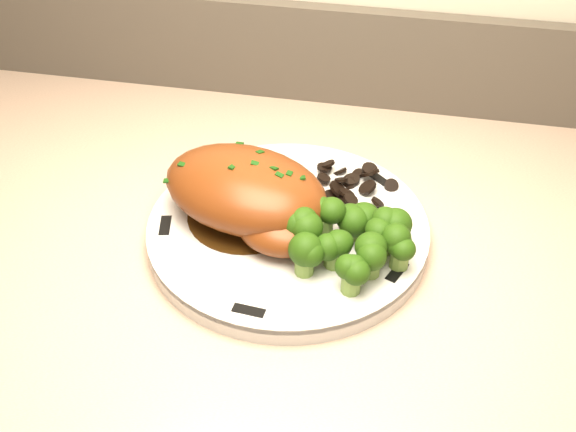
# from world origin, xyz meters

# --- Properties ---
(plate) EXTENTS (0.27, 0.27, 0.02)m
(plate) POSITION_xyz_m (-0.40, 1.72, 0.99)
(plate) COLOR silver
(plate) RESTS_ON counter
(rim_accent_0) EXTENTS (0.03, 0.03, 0.00)m
(rim_accent_0) POSITION_xyz_m (-0.32, 1.81, 1.00)
(rim_accent_0) COLOR black
(rim_accent_0) RESTS_ON plate
(rim_accent_1) EXTENTS (0.03, 0.02, 0.00)m
(rim_accent_1) POSITION_xyz_m (-0.46, 1.82, 1.00)
(rim_accent_1) COLOR black
(rim_accent_1) RESTS_ON plate
(rim_accent_2) EXTENTS (0.02, 0.03, 0.00)m
(rim_accent_2) POSITION_xyz_m (-0.51, 1.70, 1.00)
(rim_accent_2) COLOR black
(rim_accent_2) RESTS_ON plate
(rim_accent_3) EXTENTS (0.03, 0.01, 0.00)m
(rim_accent_3) POSITION_xyz_m (-0.41, 1.61, 1.00)
(rim_accent_3) COLOR black
(rim_accent_3) RESTS_ON plate
(rim_accent_4) EXTENTS (0.02, 0.03, 0.00)m
(rim_accent_4) POSITION_xyz_m (-0.29, 1.68, 1.00)
(rim_accent_4) COLOR black
(rim_accent_4) RESTS_ON plate
(gravy_pool) EXTENTS (0.11, 0.11, 0.00)m
(gravy_pool) POSITION_xyz_m (-0.44, 1.73, 1.00)
(gravy_pool) COLOR #341E09
(gravy_pool) RESTS_ON plate
(chicken_breast) EXTENTS (0.19, 0.15, 0.06)m
(chicken_breast) POSITION_xyz_m (-0.44, 1.72, 1.03)
(chicken_breast) COLOR brown
(chicken_breast) RESTS_ON plate
(mushroom_pile) EXTENTS (0.08, 0.06, 0.02)m
(mushroom_pile) POSITION_xyz_m (-0.34, 1.79, 1.00)
(mushroom_pile) COLOR black
(mushroom_pile) RESTS_ON plate
(broccoli_florets) EXTENTS (0.12, 0.10, 0.04)m
(broccoli_florets) POSITION_xyz_m (-0.34, 1.69, 1.02)
(broccoli_florets) COLOR olive
(broccoli_florets) RESTS_ON plate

